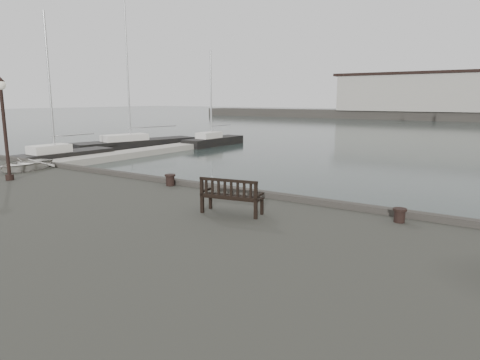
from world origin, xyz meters
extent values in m
plane|color=black|center=(0.00, 0.00, 0.00)|extent=(400.00, 400.00, 0.00)
cube|color=#9A978F|center=(-20.00, 10.00, 0.25)|extent=(2.00, 24.00, 0.50)
cube|color=#9A978F|center=(-8.00, 92.00, 6.00)|extent=(46.00, 9.00, 8.00)
cube|color=black|center=(-8.00, 92.00, 10.30)|extent=(48.00, 9.50, 0.60)
cube|color=black|center=(0.44, -2.50, 2.04)|extent=(1.82, 0.89, 0.04)
cube|color=black|center=(0.48, -2.75, 2.30)|extent=(1.72, 0.37, 0.52)
cube|color=black|center=(0.44, -2.50, 1.80)|extent=(1.69, 0.79, 0.48)
cylinder|color=black|center=(-3.74, -0.50, 1.77)|extent=(0.43, 0.43, 0.42)
cylinder|color=black|center=(4.60, -0.78, 1.75)|extent=(0.47, 0.47, 0.37)
cylinder|color=black|center=(-9.84, -3.22, 3.37)|extent=(0.14, 0.14, 3.61)
cylinder|color=black|center=(-9.84, -3.22, 1.67)|extent=(0.31, 0.31, 0.23)
sphere|color=silver|center=(-9.84, -3.22, 5.28)|extent=(0.41, 0.41, 0.41)
cone|color=black|center=(-9.84, -3.22, 5.51)|extent=(0.34, 0.34, 0.20)
imported|color=silver|center=(-11.68, -1.54, 1.83)|extent=(2.40, 2.98, 0.55)
cube|color=black|center=(-21.98, 7.15, 0.10)|extent=(2.42, 8.30, 1.40)
cube|color=silver|center=(-21.98, 7.15, 1.10)|extent=(1.53, 2.93, 0.60)
cylinder|color=#B2B5B7|center=(-21.98, 7.15, 5.84)|extent=(0.16, 0.16, 10.08)
cube|color=black|center=(-24.37, 17.10, 0.10)|extent=(5.78, 12.47, 1.40)
cube|color=silver|center=(-24.37, 17.10, 1.10)|extent=(2.82, 4.58, 0.60)
cylinder|color=#B2B5B7|center=(-24.37, 17.10, 8.01)|extent=(0.16, 0.16, 14.41)
cube|color=black|center=(-19.56, 23.27, 0.10)|extent=(2.19, 7.89, 1.40)
cube|color=silver|center=(-19.56, 23.27, 1.10)|extent=(1.41, 2.77, 0.60)
cylinder|color=#B2B5B7|center=(-19.56, 23.27, 5.17)|extent=(0.16, 0.16, 8.74)
camera|label=1|loc=(7.08, -12.14, 4.76)|focal=32.00mm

